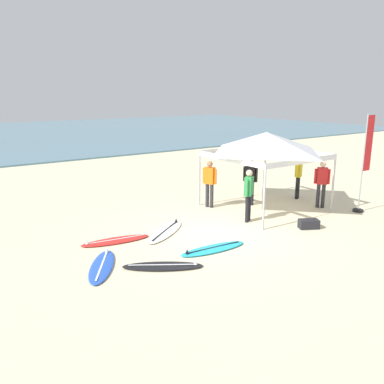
# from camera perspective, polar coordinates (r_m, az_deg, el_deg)

# --- Properties ---
(ground_plane) EXTENTS (80.00, 80.00, 0.00)m
(ground_plane) POSITION_cam_1_polar(r_m,az_deg,el_deg) (11.82, 3.53, -6.04)
(ground_plane) COLOR beige
(sea) EXTENTS (80.00, 36.00, 0.10)m
(sea) POSITION_cam_1_polar(r_m,az_deg,el_deg) (42.68, -25.49, 7.34)
(sea) COLOR #568499
(sea) RESTS_ON ground
(canopy_tent) EXTENTS (3.45, 3.45, 2.75)m
(canopy_tent) POSITION_cam_1_polar(r_m,az_deg,el_deg) (14.11, 10.65, 7.04)
(canopy_tent) COLOR #B7B7BC
(canopy_tent) RESTS_ON ground
(surfboard_cyan) EXTENTS (2.00, 0.67, 0.19)m
(surfboard_cyan) POSITION_cam_1_polar(r_m,az_deg,el_deg) (10.63, 3.04, -8.17)
(surfboard_cyan) COLOR #23B2CC
(surfboard_cyan) RESTS_ON ground
(surfboard_red) EXTENTS (1.99, 0.81, 0.19)m
(surfboard_red) POSITION_cam_1_polar(r_m,az_deg,el_deg) (11.38, -11.00, -6.89)
(surfboard_red) COLOR red
(surfboard_red) RESTS_ON ground
(surfboard_blue) EXTENTS (1.46, 1.94, 0.19)m
(surfboard_blue) POSITION_cam_1_polar(r_m,az_deg,el_deg) (9.86, -12.87, -10.37)
(surfboard_blue) COLOR blue
(surfboard_blue) RESTS_ON ground
(surfboard_white) EXTENTS (2.07, 1.71, 0.19)m
(surfboard_white) POSITION_cam_1_polar(r_m,az_deg,el_deg) (11.90, -3.87, -5.71)
(surfboard_white) COLOR white
(surfboard_white) RESTS_ON ground
(surfboard_black) EXTENTS (1.91, 1.49, 0.19)m
(surfboard_black) POSITION_cam_1_polar(r_m,az_deg,el_deg) (9.64, -4.19, -10.61)
(surfboard_black) COLOR black
(surfboard_black) RESTS_ON ground
(person_orange) EXTENTS (0.35, 0.51, 1.71)m
(person_orange) POSITION_cam_1_polar(r_m,az_deg,el_deg) (14.26, 2.56, 1.63)
(person_orange) COLOR #2D2D33
(person_orange) RESTS_ON ground
(person_black) EXTENTS (0.37, 0.49, 1.71)m
(person_black) POSITION_cam_1_polar(r_m,az_deg,el_deg) (14.72, 8.40, 1.89)
(person_black) COLOR black
(person_black) RESTS_ON ground
(person_green) EXTENTS (0.48, 0.38, 1.71)m
(person_green) POSITION_cam_1_polar(r_m,az_deg,el_deg) (12.77, 8.18, 0.02)
(person_green) COLOR black
(person_green) RESTS_ON ground
(person_red) EXTENTS (0.41, 0.42, 1.71)m
(person_red) POSITION_cam_1_polar(r_m,az_deg,el_deg) (14.95, 18.23, 1.51)
(person_red) COLOR #2D2D33
(person_red) RESTS_ON ground
(person_yellow) EXTENTS (0.49, 0.37, 1.71)m
(person_yellow) POSITION_cam_1_polar(r_m,az_deg,el_deg) (16.02, 15.11, 2.54)
(person_yellow) COLOR black
(person_yellow) RESTS_ON ground
(banner_flag) EXTENTS (0.60, 0.36, 3.40)m
(banner_flag) POSITION_cam_1_polar(r_m,az_deg,el_deg) (14.88, 23.63, 3.28)
(banner_flag) COLOR #99999E
(banner_flag) RESTS_ON ground
(gear_bag_near_tent) EXTENTS (0.68, 0.57, 0.28)m
(gear_bag_near_tent) POSITION_cam_1_polar(r_m,az_deg,el_deg) (12.74, 16.50, -4.45)
(gear_bag_near_tent) COLOR #232328
(gear_bag_near_tent) RESTS_ON ground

